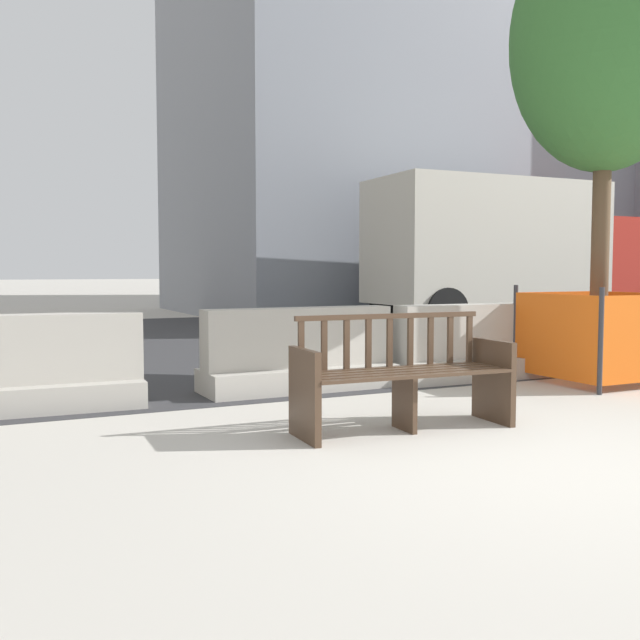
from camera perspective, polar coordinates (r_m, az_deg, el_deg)
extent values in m
plane|color=#B7B2A8|center=(4.88, 18.91, -10.69)|extent=(200.00, 200.00, 0.00)
cube|color=#333335|center=(12.57, -9.97, -1.62)|extent=(120.00, 12.00, 0.01)
cube|color=#473323|center=(5.12, -1.26, -6.00)|extent=(0.07, 0.51, 0.66)
cube|color=#473323|center=(5.92, 13.70, -4.76)|extent=(0.07, 0.51, 0.66)
cube|color=#473323|center=(5.49, 6.77, -6.47)|extent=(0.05, 0.33, 0.45)
cube|color=#473323|center=(5.26, 8.03, -4.47)|extent=(1.60, 0.13, 0.02)
cube|color=#473323|center=(5.36, 7.40, -4.31)|extent=(1.60, 0.13, 0.02)
cube|color=#473323|center=(5.46, 6.78, -4.16)|extent=(1.60, 0.13, 0.02)
cube|color=#473323|center=(5.55, 6.19, -4.01)|extent=(1.60, 0.13, 0.02)
cube|color=#473323|center=(5.65, 5.62, -3.86)|extent=(1.60, 0.13, 0.02)
cube|color=#473323|center=(5.62, 5.60, 0.32)|extent=(1.60, 0.10, 0.04)
cube|color=#473323|center=(5.32, -1.52, -2.14)|extent=(0.05, 0.03, 0.38)
cube|color=#473323|center=(5.39, 0.33, -2.06)|extent=(0.05, 0.03, 0.38)
cube|color=#473323|center=(5.47, 2.14, -1.98)|extent=(0.05, 0.03, 0.38)
cube|color=#473323|center=(5.55, 3.89, -1.90)|extent=(0.05, 0.03, 0.38)
cube|color=#473323|center=(5.64, 5.59, -1.81)|extent=(0.05, 0.03, 0.38)
cube|color=#473323|center=(5.73, 7.23, -1.73)|extent=(0.05, 0.03, 0.38)
cube|color=#473323|center=(5.83, 8.83, -1.66)|extent=(0.05, 0.03, 0.38)
cube|color=#473323|center=(5.93, 10.37, -1.58)|extent=(0.05, 0.03, 0.38)
cube|color=#473323|center=(6.03, 11.85, -1.50)|extent=(0.05, 0.03, 0.38)
cube|color=#473323|center=(5.06, -1.18, -2.52)|extent=(0.07, 0.46, 0.03)
cube|color=#473323|center=(5.87, 13.87, -1.74)|extent=(0.07, 0.46, 0.03)
cube|color=#ADA89E|center=(7.31, -1.69, -4.66)|extent=(2.01, 0.71, 0.24)
cube|color=#ADA89E|center=(7.25, -1.70, -1.38)|extent=(2.00, 0.33, 0.60)
cube|color=#ADA89E|center=(6.71, -22.60, -5.75)|extent=(2.02, 0.74, 0.24)
cube|color=#ADA89E|center=(6.65, -22.69, -2.18)|extent=(2.01, 0.36, 0.60)
cube|color=#ADA89E|center=(8.27, 12.37, -3.74)|extent=(2.01, 0.71, 0.24)
cube|color=#ADA89E|center=(8.22, 12.41, -0.84)|extent=(2.00, 0.33, 0.60)
cylinder|color=brown|center=(8.32, 21.50, 5.32)|extent=(0.19, 0.19, 2.90)
ellipsoid|color=#387033|center=(8.68, 21.90, 20.13)|extent=(2.00, 2.00, 2.79)
cylinder|color=#2D2D33|center=(7.48, 21.54, -1.59)|extent=(0.05, 0.05, 1.06)
cylinder|color=#2D2D33|center=(8.37, 15.34, -0.89)|extent=(0.05, 0.05, 1.06)
cylinder|color=#2D2D33|center=(9.22, 21.18, -0.58)|extent=(0.05, 0.05, 1.06)
cube|color=#E05B14|center=(8.78, 18.40, -0.73)|extent=(1.24, 0.03, 0.89)
cube|color=#E05B14|center=(7.91, 18.26, -1.22)|extent=(0.03, 1.24, 0.89)
cube|color=#E05B14|center=(8.81, 24.10, -0.86)|extent=(0.03, 1.24, 0.89)
cube|color=#B2281E|center=(17.57, 22.03, 4.45)|extent=(2.06, 2.25, 1.80)
cube|color=beige|center=(15.32, 13.13, 6.06)|extent=(4.85, 2.32, 2.50)
cylinder|color=black|center=(18.45, 20.10, 1.36)|extent=(0.91, 0.30, 0.90)
cylinder|color=black|center=(15.26, 5.68, 1.08)|extent=(0.91, 0.30, 0.90)
cylinder|color=black|center=(13.53, 9.96, 0.67)|extent=(0.91, 0.30, 0.90)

